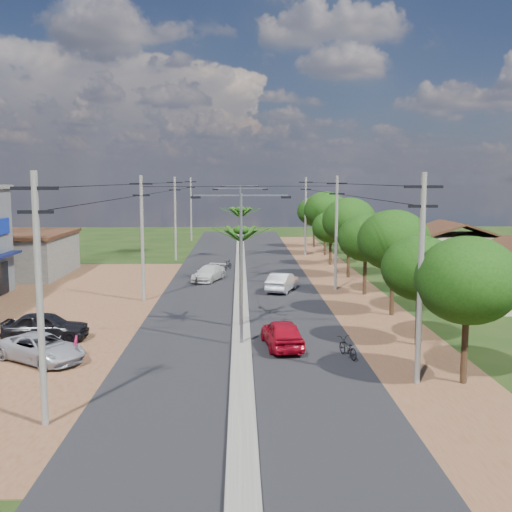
% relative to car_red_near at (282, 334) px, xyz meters
% --- Properties ---
extents(ground, '(160.00, 160.00, 0.00)m').
position_rel_car_red_near_xyz_m(ground, '(-2.11, 0.36, -0.74)').
color(ground, black).
rests_on(ground, ground).
extents(road, '(12.00, 110.00, 0.04)m').
position_rel_car_red_near_xyz_m(road, '(-2.11, 15.36, -0.72)').
color(road, black).
rests_on(road, ground).
extents(median, '(1.00, 90.00, 0.18)m').
position_rel_car_red_near_xyz_m(median, '(-2.11, 18.36, -0.65)').
color(median, '#605E56').
rests_on(median, ground).
extents(dirt_lot_west, '(18.00, 46.00, 0.04)m').
position_rel_car_red_near_xyz_m(dirt_lot_west, '(-17.11, 8.36, -0.73)').
color(dirt_lot_west, brown).
rests_on(dirt_lot_west, ground).
extents(dirt_shoulder_east, '(5.00, 90.00, 0.03)m').
position_rel_car_red_near_xyz_m(dirt_shoulder_east, '(6.39, 15.36, -0.73)').
color(dirt_shoulder_east, brown).
rests_on(dirt_shoulder_east, ground).
extents(low_shed, '(10.40, 10.40, 3.95)m').
position_rel_car_red_near_xyz_m(low_shed, '(-23.11, 24.36, 1.22)').
color(low_shed, '#605E56').
rests_on(low_shed, ground).
extents(house_east_far, '(7.60, 7.50, 4.60)m').
position_rel_car_red_near_xyz_m(house_east_far, '(18.89, 28.36, 1.65)').
color(house_east_far, gray).
rests_on(house_east_far, ground).
extents(tree_east_a, '(4.40, 4.40, 6.37)m').
position_rel_car_red_near_xyz_m(tree_east_a, '(7.39, -5.64, 3.74)').
color(tree_east_a, black).
rests_on(tree_east_a, ground).
extents(tree_east_b, '(4.00, 4.00, 5.83)m').
position_rel_car_red_near_xyz_m(tree_east_b, '(7.19, 0.36, 3.37)').
color(tree_east_b, black).
rests_on(tree_east_b, ground).
extents(tree_east_c, '(4.60, 4.60, 6.83)m').
position_rel_car_red_near_xyz_m(tree_east_c, '(7.59, 7.36, 4.12)').
color(tree_east_c, black).
rests_on(tree_east_c, ground).
extents(tree_east_d, '(4.20, 4.20, 6.13)m').
position_rel_car_red_near_xyz_m(tree_east_d, '(7.29, 14.36, 3.59)').
color(tree_east_d, black).
rests_on(tree_east_d, ground).
extents(tree_east_e, '(4.80, 4.80, 7.14)m').
position_rel_car_red_near_xyz_m(tree_east_e, '(7.49, 22.36, 4.34)').
color(tree_east_e, black).
rests_on(tree_east_e, ground).
extents(tree_east_f, '(3.80, 3.80, 5.52)m').
position_rel_car_red_near_xyz_m(tree_east_f, '(7.09, 30.36, 3.14)').
color(tree_east_f, black).
rests_on(tree_east_f, ground).
extents(tree_east_g, '(5.00, 5.00, 7.38)m').
position_rel_car_red_near_xyz_m(tree_east_g, '(7.69, 38.36, 4.50)').
color(tree_east_g, black).
rests_on(tree_east_g, ground).
extents(tree_east_h, '(4.40, 4.40, 6.52)m').
position_rel_car_red_near_xyz_m(tree_east_h, '(7.39, 46.36, 3.89)').
color(tree_east_h, black).
rests_on(tree_east_h, ground).
extents(palm_median_near, '(2.00, 2.00, 6.15)m').
position_rel_car_red_near_xyz_m(palm_median_near, '(-2.11, 4.36, 4.79)').
color(palm_median_near, black).
rests_on(palm_median_near, ground).
extents(palm_median_mid, '(2.00, 2.00, 6.55)m').
position_rel_car_red_near_xyz_m(palm_median_mid, '(-2.11, 20.36, 5.16)').
color(palm_median_mid, black).
rests_on(palm_median_mid, ground).
extents(palm_median_far, '(2.00, 2.00, 5.85)m').
position_rel_car_red_near_xyz_m(palm_median_far, '(-2.11, 36.36, 4.52)').
color(palm_median_far, black).
rests_on(palm_median_far, ground).
extents(streetlight_near, '(5.10, 0.18, 8.00)m').
position_rel_car_red_near_xyz_m(streetlight_near, '(-2.11, 0.36, 4.04)').
color(streetlight_near, gray).
rests_on(streetlight_near, ground).
extents(streetlight_mid, '(5.10, 0.18, 8.00)m').
position_rel_car_red_near_xyz_m(streetlight_mid, '(-2.11, 25.36, 4.04)').
color(streetlight_mid, gray).
rests_on(streetlight_mid, ground).
extents(streetlight_far, '(5.10, 0.18, 8.00)m').
position_rel_car_red_near_xyz_m(streetlight_far, '(-2.11, 50.36, 4.04)').
color(streetlight_far, gray).
rests_on(streetlight_far, ground).
extents(utility_pole_w_a, '(1.60, 0.24, 9.00)m').
position_rel_car_red_near_xyz_m(utility_pole_w_a, '(-9.11, -9.64, 4.01)').
color(utility_pole_w_a, '#605E56').
rests_on(utility_pole_w_a, ground).
extents(utility_pole_w_b, '(1.60, 0.24, 9.00)m').
position_rel_car_red_near_xyz_m(utility_pole_w_b, '(-9.11, 12.36, 4.01)').
color(utility_pole_w_b, '#605E56').
rests_on(utility_pole_w_b, ground).
extents(utility_pole_w_c, '(1.60, 0.24, 9.00)m').
position_rel_car_red_near_xyz_m(utility_pole_w_c, '(-9.11, 34.36, 4.01)').
color(utility_pole_w_c, '#605E56').
rests_on(utility_pole_w_c, ground).
extents(utility_pole_w_d, '(1.60, 0.24, 9.00)m').
position_rel_car_red_near_xyz_m(utility_pole_w_d, '(-9.11, 55.36, 4.01)').
color(utility_pole_w_d, '#605E56').
rests_on(utility_pole_w_d, ground).
extents(utility_pole_e_a, '(1.60, 0.24, 9.00)m').
position_rel_car_red_near_xyz_m(utility_pole_e_a, '(5.39, -5.64, 4.01)').
color(utility_pole_e_a, '#605E56').
rests_on(utility_pole_e_a, ground).
extents(utility_pole_e_b, '(1.60, 0.24, 9.00)m').
position_rel_car_red_near_xyz_m(utility_pole_e_b, '(5.39, 16.36, 4.01)').
color(utility_pole_e_b, '#605E56').
rests_on(utility_pole_e_b, ground).
extents(utility_pole_e_c, '(1.60, 0.24, 9.00)m').
position_rel_car_red_near_xyz_m(utility_pole_e_c, '(5.39, 38.36, 4.01)').
color(utility_pole_e_c, '#605E56').
rests_on(utility_pole_e_c, ground).
extents(car_red_near, '(2.25, 4.55, 1.49)m').
position_rel_car_red_near_xyz_m(car_red_near, '(0.00, 0.00, 0.00)').
color(car_red_near, maroon).
rests_on(car_red_near, ground).
extents(car_silver_mid, '(2.94, 4.67, 1.45)m').
position_rel_car_red_near_xyz_m(car_silver_mid, '(1.13, 15.84, -0.02)').
color(car_silver_mid, '#A8AAB1').
rests_on(car_silver_mid, ground).
extents(car_white_far, '(3.22, 4.80, 1.29)m').
position_rel_car_red_near_xyz_m(car_white_far, '(-4.87, 20.90, -0.10)').
color(car_white_far, '#BBBCB7').
rests_on(car_white_far, ground).
extents(car_parked_silver, '(5.13, 4.47, 1.31)m').
position_rel_car_red_near_xyz_m(car_parked_silver, '(-11.70, -2.07, -0.09)').
color(car_parked_silver, '#A8AAB1').
rests_on(car_parked_silver, ground).
extents(car_parked_dark, '(4.55, 1.85, 1.55)m').
position_rel_car_red_near_xyz_m(car_parked_dark, '(-12.70, 1.78, 0.03)').
color(car_parked_dark, black).
rests_on(car_parked_dark, ground).
extents(moto_rider_east, '(1.12, 1.94, 0.96)m').
position_rel_car_red_near_xyz_m(moto_rider_east, '(3.09, -1.81, -0.26)').
color(moto_rider_east, black).
rests_on(moto_rider_east, ground).
extents(moto_rider_west_a, '(0.61, 1.68, 0.88)m').
position_rel_car_red_near_xyz_m(moto_rider_west_a, '(-5.75, 18.98, -0.31)').
color(moto_rider_west_a, black).
rests_on(moto_rider_west_a, ground).
extents(moto_rider_west_b, '(1.02, 1.63, 0.95)m').
position_rel_car_red_near_xyz_m(moto_rider_west_b, '(-3.31, 27.22, -0.27)').
color(moto_rider_west_b, black).
rests_on(moto_rider_west_b, ground).
extents(roadside_sign, '(0.37, 1.28, 1.08)m').
position_rel_car_red_near_xyz_m(roadside_sign, '(-10.11, -1.81, -0.21)').
color(roadside_sign, maroon).
rests_on(roadside_sign, ground).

